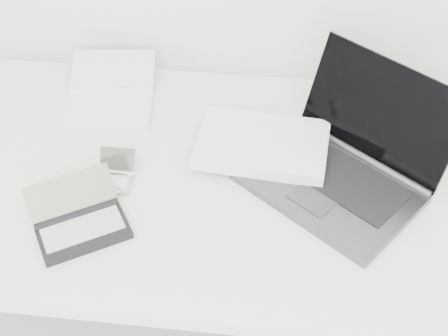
# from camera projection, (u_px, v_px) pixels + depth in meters

# --- Properties ---
(desk) EXTENTS (1.60, 0.80, 0.73)m
(desk) POSITION_uv_depth(u_px,v_px,m) (238.00, 190.00, 1.48)
(desk) COLOR white
(desk) RESTS_ON ground
(laptop_large) EXTENTS (0.60, 0.50, 0.24)m
(laptop_large) POSITION_uv_depth(u_px,v_px,m) (310.00, 156.00, 1.44)
(laptop_large) COLOR #4F5154
(laptop_large) RESTS_ON desk
(netbook_open_white) EXTENTS (0.26, 0.32, 0.06)m
(netbook_open_white) POSITION_uv_depth(u_px,v_px,m) (109.00, 99.00, 1.63)
(netbook_open_white) COLOR white
(netbook_open_white) RESTS_ON desk
(pda_silver) EXTENTS (0.08, 0.10, 0.06)m
(pda_silver) POSITION_uv_depth(u_px,v_px,m) (115.00, 177.00, 1.43)
(pda_silver) COLOR #B5B5BA
(pda_silver) RESTS_ON desk
(palmtop_charcoal) EXTENTS (0.24, 0.23, 0.09)m
(palmtop_charcoal) POSITION_uv_depth(u_px,v_px,m) (80.00, 223.00, 1.32)
(palmtop_charcoal) COLOR black
(palmtop_charcoal) RESTS_ON desk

